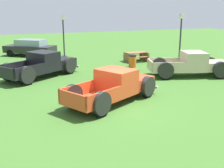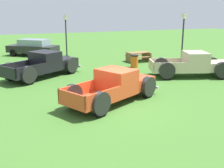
{
  "view_description": "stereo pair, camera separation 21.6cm",
  "coord_description": "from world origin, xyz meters",
  "px_view_note": "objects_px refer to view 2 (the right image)",
  "views": [
    {
      "loc": [
        -4.62,
        -11.18,
        4.28
      ],
      "look_at": [
        0.06,
        0.39,
        0.9
      ],
      "focal_mm": 44.73,
      "sensor_mm": 36.0,
      "label": 1
    },
    {
      "loc": [
        -4.42,
        -11.26,
        4.28
      ],
      "look_at": [
        0.06,
        0.39,
        0.9
      ],
      "focal_mm": 44.73,
      "sensor_mm": 36.0,
      "label": 2
    }
  ],
  "objects_px": {
    "lamp_post_far": "(183,38)",
    "pickup_truck_behind_right": "(46,64)",
    "pickup_truck_behind_left": "(196,65)",
    "picnic_table": "(138,56)",
    "trash_can": "(134,61)",
    "lamp_post_near": "(66,36)",
    "pickup_truck_foreground": "(117,86)",
    "sedan_distant_b": "(33,47)"
  },
  "relations": [
    {
      "from": "pickup_truck_behind_left",
      "to": "pickup_truck_behind_right",
      "type": "relative_size",
      "value": 1.02
    },
    {
      "from": "pickup_truck_foreground",
      "to": "pickup_truck_behind_right",
      "type": "relative_size",
      "value": 0.98
    },
    {
      "from": "lamp_post_far",
      "to": "pickup_truck_behind_left",
      "type": "bearing_deg",
      "value": -111.01
    },
    {
      "from": "lamp_post_far",
      "to": "pickup_truck_behind_right",
      "type": "bearing_deg",
      "value": 179.92
    },
    {
      "from": "pickup_truck_behind_left",
      "to": "pickup_truck_behind_right",
      "type": "bearing_deg",
      "value": 158.13
    },
    {
      "from": "pickup_truck_behind_right",
      "to": "trash_can",
      "type": "bearing_deg",
      "value": 3.65
    },
    {
      "from": "pickup_truck_behind_left",
      "to": "lamp_post_far",
      "type": "xyz_separation_m",
      "value": [
        1.39,
        3.61,
        1.33
      ]
    },
    {
      "from": "pickup_truck_behind_left",
      "to": "sedan_distant_b",
      "type": "relative_size",
      "value": 1.15
    },
    {
      "from": "pickup_truck_behind_left",
      "to": "picnic_table",
      "type": "relative_size",
      "value": 2.9
    },
    {
      "from": "pickup_truck_behind_right",
      "to": "trash_can",
      "type": "distance_m",
      "value": 6.58
    },
    {
      "from": "picnic_table",
      "to": "trash_can",
      "type": "height_order",
      "value": "trash_can"
    },
    {
      "from": "lamp_post_near",
      "to": "lamp_post_far",
      "type": "distance_m",
      "value": 9.89
    },
    {
      "from": "sedan_distant_b",
      "to": "trash_can",
      "type": "distance_m",
      "value": 10.55
    },
    {
      "from": "pickup_truck_foreground",
      "to": "lamp_post_near",
      "type": "relative_size",
      "value": 1.4
    },
    {
      "from": "pickup_truck_behind_left",
      "to": "trash_can",
      "type": "xyz_separation_m",
      "value": [
        -2.48,
        4.04,
        -0.28
      ]
    },
    {
      "from": "pickup_truck_foreground",
      "to": "picnic_table",
      "type": "distance_m",
      "value": 10.47
    },
    {
      "from": "sedan_distant_b",
      "to": "lamp_post_far",
      "type": "relative_size",
      "value": 1.21
    },
    {
      "from": "lamp_post_near",
      "to": "pickup_truck_behind_left",
      "type": "bearing_deg",
      "value": -56.73
    },
    {
      "from": "pickup_truck_foreground",
      "to": "pickup_truck_behind_left",
      "type": "xyz_separation_m",
      "value": [
        6.64,
        2.78,
        0.02
      ]
    },
    {
      "from": "picnic_table",
      "to": "trash_can",
      "type": "distance_m",
      "value": 2.47
    },
    {
      "from": "pickup_truck_behind_left",
      "to": "trash_can",
      "type": "bearing_deg",
      "value": 121.51
    },
    {
      "from": "pickup_truck_behind_left",
      "to": "lamp_post_far",
      "type": "bearing_deg",
      "value": 68.99
    },
    {
      "from": "trash_can",
      "to": "lamp_post_far",
      "type": "bearing_deg",
      "value": -6.39
    },
    {
      "from": "lamp_post_near",
      "to": "picnic_table",
      "type": "bearing_deg",
      "value": -34.51
    },
    {
      "from": "pickup_truck_behind_left",
      "to": "picnic_table",
      "type": "distance_m",
      "value": 6.22
    },
    {
      "from": "lamp_post_far",
      "to": "picnic_table",
      "type": "distance_m",
      "value": 3.88
    },
    {
      "from": "pickup_truck_behind_right",
      "to": "picnic_table",
      "type": "height_order",
      "value": "pickup_truck_behind_right"
    },
    {
      "from": "lamp_post_near",
      "to": "picnic_table",
      "type": "distance_m",
      "value": 6.56
    },
    {
      "from": "lamp_post_near",
      "to": "lamp_post_far",
      "type": "bearing_deg",
      "value": -38.22
    },
    {
      "from": "pickup_truck_behind_left",
      "to": "lamp_post_near",
      "type": "xyz_separation_m",
      "value": [
        -6.38,
        9.73,
        1.23
      ]
    },
    {
      "from": "pickup_truck_foreground",
      "to": "lamp_post_near",
      "type": "xyz_separation_m",
      "value": [
        0.26,
        12.51,
        1.25
      ]
    },
    {
      "from": "sedan_distant_b",
      "to": "lamp_post_near",
      "type": "height_order",
      "value": "lamp_post_near"
    },
    {
      "from": "pickup_truck_behind_right",
      "to": "lamp_post_near",
      "type": "distance_m",
      "value": 6.77
    },
    {
      "from": "pickup_truck_behind_right",
      "to": "sedan_distant_b",
      "type": "bearing_deg",
      "value": 89.68
    },
    {
      "from": "pickup_truck_foreground",
      "to": "lamp_post_far",
      "type": "height_order",
      "value": "lamp_post_far"
    },
    {
      "from": "lamp_post_near",
      "to": "picnic_table",
      "type": "height_order",
      "value": "lamp_post_near"
    },
    {
      "from": "sedan_distant_b",
      "to": "lamp_post_far",
      "type": "distance_m",
      "value": 13.62
    },
    {
      "from": "pickup_truck_behind_right",
      "to": "lamp_post_far",
      "type": "distance_m",
      "value": 10.51
    },
    {
      "from": "pickup_truck_behind_left",
      "to": "pickup_truck_behind_right",
      "type": "distance_m",
      "value": 9.74
    },
    {
      "from": "pickup_truck_behind_right",
      "to": "sedan_distant_b",
      "type": "relative_size",
      "value": 1.13
    },
    {
      "from": "pickup_truck_behind_right",
      "to": "lamp_post_far",
      "type": "relative_size",
      "value": 1.37
    },
    {
      "from": "pickup_truck_behind_right",
      "to": "lamp_post_near",
      "type": "relative_size",
      "value": 1.43
    }
  ]
}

